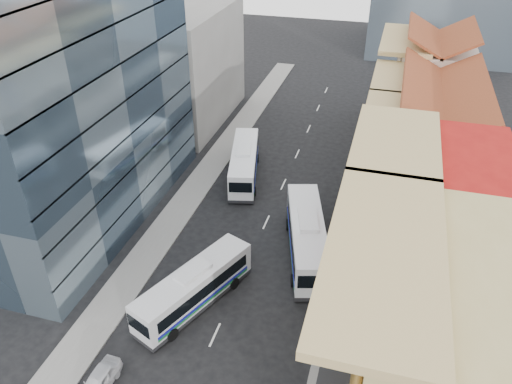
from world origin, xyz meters
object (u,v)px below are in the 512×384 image
(bus_left_far, at_px, (244,163))
(bus_right, at_px, (307,236))
(bus_left_near, at_px, (194,287))
(office_tower, at_px, (53,57))
(shophouse_tan, at_px, (442,356))
(sedan_left, at_px, (99,381))

(bus_left_far, bearing_deg, bus_right, -64.31)
(bus_left_near, height_order, bus_left_far, bus_left_far)
(office_tower, height_order, bus_left_far, office_tower)
(office_tower, distance_m, bus_left_far, 21.00)
(shophouse_tan, distance_m, sedan_left, 20.45)
(office_tower, relative_size, bus_left_near, 2.86)
(sedan_left, bearing_deg, bus_left_near, 72.46)
(sedan_left, bearing_deg, bus_right, 61.17)
(office_tower, bearing_deg, bus_left_far, 39.18)
(office_tower, height_order, bus_right, office_tower)
(office_tower, bearing_deg, bus_right, -1.46)
(office_tower, height_order, sedan_left, office_tower)
(bus_left_far, relative_size, sedan_left, 2.95)
(office_tower, relative_size, sedan_left, 8.05)
(shophouse_tan, height_order, bus_right, shophouse_tan)
(bus_left_near, bearing_deg, bus_right, 72.05)
(shophouse_tan, distance_m, office_tower, 35.19)
(shophouse_tan, xyz_separation_m, office_tower, (-31.00, 14.00, 9.00))
(shophouse_tan, bearing_deg, bus_left_far, 127.07)
(bus_left_far, distance_m, sedan_left, 27.37)
(bus_left_near, height_order, bus_right, bus_right)
(bus_right, xyz_separation_m, sedan_left, (-9.94, -16.47, -1.26))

